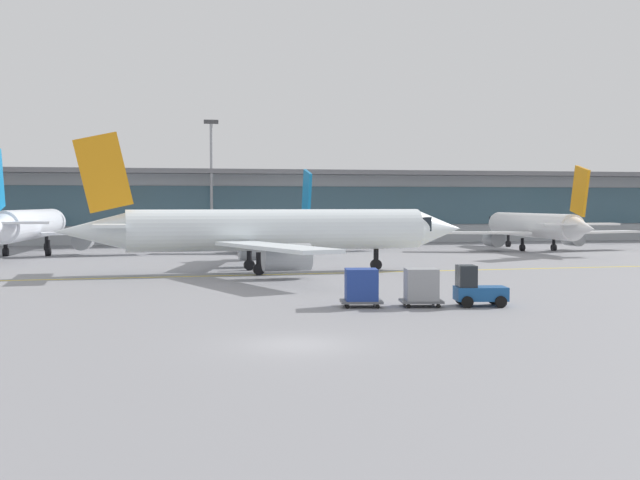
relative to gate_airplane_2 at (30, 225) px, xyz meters
name	(u,v)px	position (x,y,z in m)	size (l,w,h in m)	color
ground_plane	(296,344)	(18.12, -56.08, -3.01)	(400.00, 400.00, 0.00)	gray
taxiway_centreline_stripe	(282,274)	(21.86, -26.76, -3.01)	(110.00, 0.36, 0.01)	yellow
terminal_concourse	(200,206)	(18.12, 22.57, 1.91)	(217.27, 11.00, 9.60)	#9EA3A8
gate_airplane_2	(30,225)	(0.00, 0.00, 0.00)	(28.13, 30.31, 10.04)	silver
gate_airplane_3	(285,228)	(26.25, 0.51, -0.45)	(23.99, 25.82, 8.55)	white
gate_airplane_4	(534,226)	(53.91, -2.02, -0.31)	(25.32, 27.20, 9.02)	white
taxiing_regional_jet	(272,231)	(21.46, -24.78, 0.12)	(31.49, 29.23, 10.43)	white
baggage_tug	(476,289)	(28.98, -46.87, -2.12)	(2.78, 1.94, 2.10)	#194C8C
cargo_dolly_lead	(421,286)	(26.18, -46.45, -1.96)	(2.31, 1.89, 1.94)	#595B60
cargo_dolly_trailing	(361,286)	(23.14, -46.00, -1.96)	(2.31, 1.89, 1.94)	#595B60
apron_light_mast_1	(211,177)	(19.25, 15.96, 5.52)	(1.80, 0.36, 15.66)	gray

